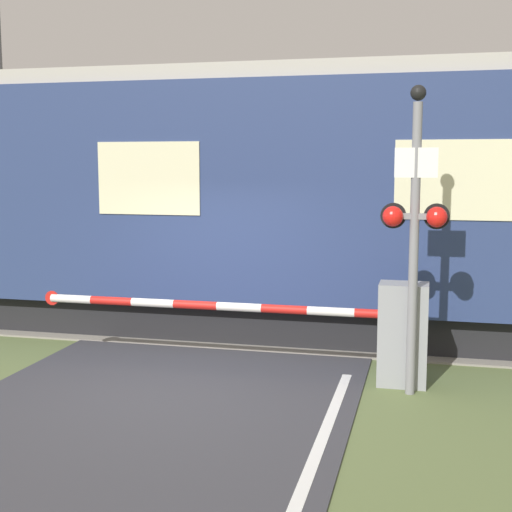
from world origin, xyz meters
TOP-DOWN VIEW (x-y plane):
  - ground_plane at (0.00, 0.00)m, footprint 80.00×80.00m
  - track_bed at (0.00, 3.46)m, footprint 36.00×3.20m
  - train at (3.29, 3.46)m, footprint 15.92×3.09m
  - crossing_barrier at (2.34, 0.83)m, footprint 5.21×0.44m
  - signal_post at (2.81, 0.47)m, footprint 0.80×0.26m

SIDE VIEW (x-z plane):
  - ground_plane at x=0.00m, z-range 0.00..0.00m
  - track_bed at x=0.00m, z-range -0.04..0.09m
  - crossing_barrier at x=2.34m, z-range 0.04..1.32m
  - signal_post at x=2.81m, z-range 0.25..3.88m
  - train at x=3.29m, z-range 0.05..4.24m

